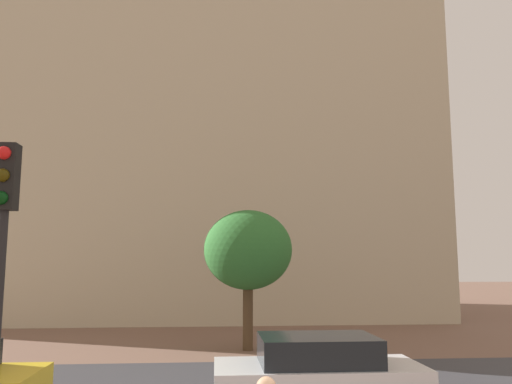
% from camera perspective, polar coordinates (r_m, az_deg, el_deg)
% --- Properties ---
extents(ground_plane, '(120.00, 120.00, 0.00)m').
position_cam_1_polar(ground_plane, '(15.21, 0.75, -18.99)').
color(ground_plane, brown).
extents(landmark_building, '(27.64, 14.46, 37.03)m').
position_cam_1_polar(landmark_building, '(32.25, -8.12, 5.78)').
color(landmark_building, beige).
rests_on(landmark_building, ground_plane).
extents(car_white, '(4.01, 2.04, 1.53)m').
position_cam_1_polar(car_white, '(10.61, 6.91, -19.83)').
color(car_white, silver).
rests_on(car_white, ground_plane).
extents(traffic_light_pole, '(0.28, 0.34, 4.54)m').
position_cam_1_polar(traffic_light_pole, '(7.54, -26.41, -5.32)').
color(traffic_light_pole, black).
rests_on(traffic_light_pole, ground_plane).
extents(tree_curb_far, '(3.05, 3.05, 4.75)m').
position_cam_1_polar(tree_curb_far, '(17.88, -0.89, -6.49)').
color(tree_curb_far, '#4C3823').
rests_on(tree_curb_far, ground_plane).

